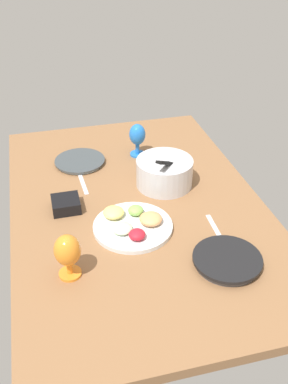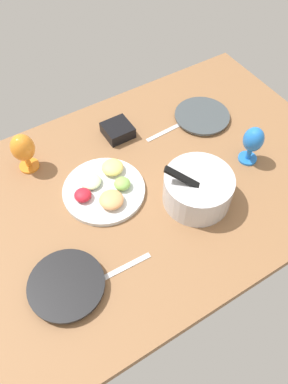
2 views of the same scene
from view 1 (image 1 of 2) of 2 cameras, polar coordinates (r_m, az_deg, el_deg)
name	(u,v)px [view 1 (image 1 of 2)]	position (r cm, az deg, el deg)	size (l,w,h in cm)	color
ground_plane	(137,208)	(189.30, -0.86, -1.99)	(160.00, 104.00, 4.00)	#8C603D
dinner_plate_left	(80,161)	(218.52, -8.17, 3.88)	(24.09, 24.09, 1.93)	silver
dinner_plate_right	(227,260)	(161.02, 10.55, -8.58)	(24.46, 24.46, 3.13)	#4C4C51
mixing_bowl	(164,172)	(197.37, 2.62, 2.62)	(24.98, 24.98, 18.65)	silver
fruit_platter	(133,224)	(173.92, -1.46, -4.09)	(31.00, 31.00, 5.60)	silver
hurricane_glass_blue	(137,136)	(219.26, -0.85, 7.10)	(7.96, 7.96, 16.59)	blue
hurricane_glass_orange	(68,252)	(150.84, -9.71, -7.53)	(9.05, 9.05, 16.70)	orange
square_bowl_black	(66,204)	(186.11, -9.93, -1.47)	(11.32, 11.32, 4.98)	black
fork_by_left_plate	(83,183)	(202.56, -7.78, 1.09)	(18.00, 1.80, 0.60)	silver
fork_by_right_plate	(215,228)	(176.46, 9.08, -4.60)	(18.00, 1.80, 0.60)	silver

